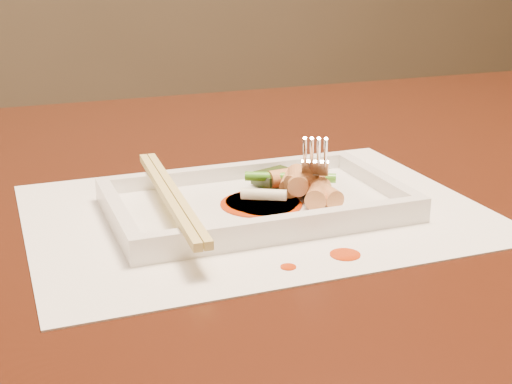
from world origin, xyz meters
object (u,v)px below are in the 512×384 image
object	(u,v)px
plate_base	(256,207)
chopstick_a	(166,195)
table	(310,259)
fork	(320,111)
placemat	(256,212)

from	to	relation	value
plate_base	chopstick_a	distance (m)	0.08
table	chopstick_a	xyz separation A→B (m)	(-0.18, -0.09, 0.13)
fork	chopstick_a	bearing A→B (deg)	-173.25
plate_base	fork	distance (m)	0.11
table	plate_base	size ratio (longest dim) A/B	5.38
placemat	plate_base	world-z (taller)	plate_base
chopstick_a	fork	size ratio (longest dim) A/B	1.69
fork	table	bearing A→B (deg)	68.70
table	placemat	xyz separation A→B (m)	(-0.10, -0.09, 0.10)
placemat	plate_base	bearing A→B (deg)	-90.00
table	placemat	world-z (taller)	placemat
placemat	chopstick_a	distance (m)	0.09
chopstick_a	fork	bearing A→B (deg)	6.75
placemat	plate_base	xyz separation A→B (m)	(0.00, -0.00, 0.00)
placemat	table	bearing A→B (deg)	43.12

